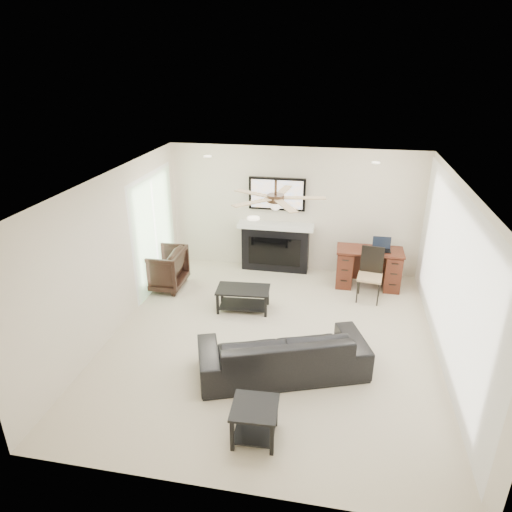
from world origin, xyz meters
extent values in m
plane|color=beige|center=(0.00, 0.00, 0.00)|extent=(5.50, 5.50, 0.00)
cube|color=white|center=(0.00, 0.00, 2.50)|extent=(5.00, 5.50, 0.04)
cube|color=beige|center=(0.00, 2.75, 1.25)|extent=(5.00, 0.04, 2.50)
cube|color=beige|center=(0.00, -2.75, 1.25)|extent=(5.00, 0.04, 2.50)
cube|color=beige|center=(-2.50, 0.00, 1.25)|extent=(0.04, 5.50, 2.50)
cube|color=beige|center=(2.50, 0.00, 1.25)|extent=(0.04, 5.50, 2.50)
cube|color=silver|center=(2.45, 0.10, 1.23)|extent=(0.04, 5.10, 2.40)
cube|color=#93BC89|center=(-2.46, 1.55, 1.05)|extent=(0.04, 1.80, 2.10)
cylinder|color=#382619|center=(0.00, 0.10, 2.25)|extent=(1.40, 1.40, 0.30)
imported|color=black|center=(0.26, -0.75, 0.33)|extent=(2.45, 1.61, 0.67)
imported|color=black|center=(-2.34, 1.40, 0.39)|extent=(0.86, 0.83, 0.77)
cube|color=black|center=(-0.64, 0.85, 0.20)|extent=(0.93, 0.57, 0.40)
cube|color=black|center=(0.11, -2.00, 0.23)|extent=(0.54, 0.54, 0.45)
cube|color=black|center=(-2.89, 0.35, 0.23)|extent=(0.65, 0.65, 0.45)
cube|color=black|center=(-0.35, 2.58, 0.95)|extent=(1.52, 0.34, 1.91)
cube|color=#411610|center=(1.50, 2.16, 0.38)|extent=(1.22, 0.56, 0.76)
cube|color=black|center=(1.50, 1.61, 0.48)|extent=(0.47, 0.49, 0.97)
cube|color=black|center=(1.70, 2.14, 0.88)|extent=(0.33, 0.24, 0.23)
camera|label=1|loc=(0.87, -5.93, 4.01)|focal=32.00mm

